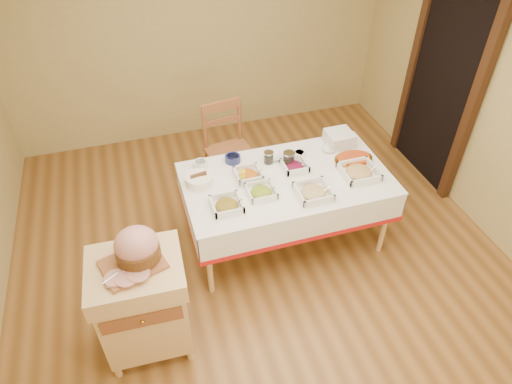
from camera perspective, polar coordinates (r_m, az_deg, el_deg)
room_shell at (r=3.39m, az=1.23°, el=5.01°), size 5.00×5.00×5.00m
doorway at (r=5.16m, az=22.33°, el=12.65°), size 0.09×1.10×2.20m
dining_table at (r=4.13m, az=3.76°, el=0.04°), size 1.82×1.02×0.76m
butcher_cart at (r=3.49m, az=-13.97°, el=-13.17°), size 0.67×0.57×0.92m
dining_chair at (r=4.78m, az=-3.42°, el=5.29°), size 0.52×0.50×1.02m
ham_on_board at (r=3.12m, az=-14.75°, el=-6.88°), size 0.42×0.40×0.28m
serving_dish_a at (r=3.70m, az=-3.68°, el=-1.63°), size 0.25×0.24×0.11m
serving_dish_b at (r=3.82m, az=0.66°, el=0.03°), size 0.23×0.23×0.09m
serving_dish_c at (r=3.84m, az=7.18°, el=-0.03°), size 0.28×0.28×0.11m
serving_dish_d at (r=4.12m, az=12.75°, el=2.44°), size 0.31×0.31×0.12m
serving_dish_e at (r=3.99m, az=-0.97°, el=2.16°), size 0.24×0.22×0.11m
serving_dish_f at (r=4.11m, az=4.86°, el=3.26°), size 0.23×0.22×0.10m
small_bowl_left at (r=4.15m, az=-6.94°, el=3.50°), size 0.13×0.13×0.06m
small_bowl_mid at (r=4.20m, az=-2.93°, el=4.23°), size 0.14×0.14×0.06m
small_bowl_right at (r=4.28m, az=5.46°, el=4.78°), size 0.10×0.10×0.05m
bowl_white_imported at (r=4.24m, az=2.46°, el=4.39°), size 0.15×0.15×0.03m
bowl_small_imported at (r=4.39m, az=9.14°, el=5.35°), size 0.18×0.18×0.04m
preserve_jar_left at (r=4.17m, az=1.59°, el=4.28°), size 0.09×0.09×0.12m
preserve_jar_right at (r=4.14m, az=4.11°, el=4.09°), size 0.11×0.11×0.14m
mustard_bottle at (r=3.91m, az=-1.68°, el=1.97°), size 0.06×0.06×0.17m
bread_basket at (r=3.95m, az=-7.14°, el=1.51°), size 0.24×0.24×0.10m
plate_stack at (r=4.47m, az=10.36°, el=6.60°), size 0.24×0.24×0.13m
brass_platter at (r=4.29m, az=12.07°, el=4.04°), size 0.37×0.26×0.05m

